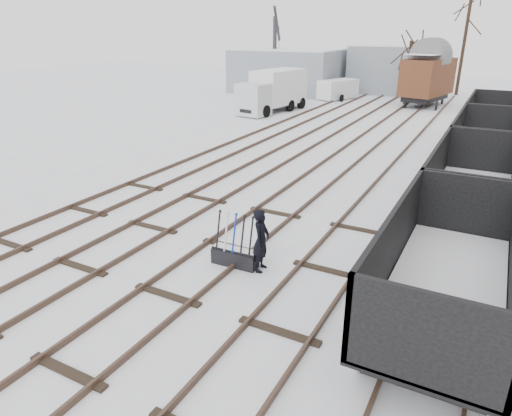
{
  "coord_description": "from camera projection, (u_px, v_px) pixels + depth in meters",
  "views": [
    {
      "loc": [
        6.38,
        -7.38,
        6.1
      ],
      "look_at": [
        0.58,
        3.48,
        1.2
      ],
      "focal_mm": 32.0,
      "sensor_mm": 36.0,
      "label": 1
    }
  ],
  "objects": [
    {
      "name": "tree_far_left",
      "position": [
        408.0,
        73.0,
        37.81
      ],
      "size": [
        0.3,
        0.3,
        5.07
      ],
      "primitive_type": "cylinder",
      "color": "black",
      "rests_on": "ground"
    },
    {
      "name": "ground",
      "position": [
        168.0,
        296.0,
        11.09
      ],
      "size": [
        120.0,
        120.0,
        0.0
      ],
      "primitive_type": "plane",
      "color": "white",
      "rests_on": "ground"
    },
    {
      "name": "crane",
      "position": [
        275.0,
        70.0,
        45.36
      ],
      "size": [
        2.01,
        4.76,
        7.97
      ],
      "rotation": [
        0.0,
        0.0,
        0.32
      ],
      "color": "#2A2A2E",
      "rests_on": "ground"
    },
    {
      "name": "freight_wagon_b",
      "position": [
        471.0,
        196.0,
        14.86
      ],
      "size": [
        2.52,
        6.31,
        2.58
      ],
      "color": "black",
      "rests_on": "ground"
    },
    {
      "name": "shed_left",
      "position": [
        289.0,
        70.0,
        45.53
      ],
      "size": [
        10.0,
        8.0,
        4.1
      ],
      "color": "gray",
      "rests_on": "ground"
    },
    {
      "name": "worker",
      "position": [
        261.0,
        240.0,
        11.99
      ],
      "size": [
        0.51,
        0.69,
        1.75
      ],
      "primitive_type": "imported",
      "rotation": [
        0.0,
        0.0,
        1.72
      ],
      "color": "black",
      "rests_on": "ground"
    },
    {
      "name": "freight_wagon_d",
      "position": [
        490.0,
        126.0,
        25.35
      ],
      "size": [
        2.52,
        6.31,
        2.58
      ],
      "color": "black",
      "rests_on": "ground"
    },
    {
      "name": "panel_van",
      "position": [
        338.0,
        89.0,
        40.93
      ],
      "size": [
        2.97,
        4.23,
        1.71
      ],
      "rotation": [
        0.0,
        0.0,
        -0.37
      ],
      "color": "white",
      "rests_on": "ground"
    },
    {
      "name": "box_van_wagon",
      "position": [
        428.0,
        76.0,
        36.89
      ],
      "size": [
        3.98,
        5.91,
        4.14
      ],
      "rotation": [
        0.0,
        0.0,
        -0.22
      ],
      "color": "black",
      "rests_on": "ground"
    },
    {
      "name": "tree_far_right",
      "position": [
        464.0,
        43.0,
        42.18
      ],
      "size": [
        0.3,
        0.3,
        9.43
      ],
      "primitive_type": "cylinder",
      "color": "black",
      "rests_on": "ground"
    },
    {
      "name": "tracks",
      "position": [
        344.0,
        159.0,
        22.27
      ],
      "size": [
        13.9,
        52.0,
        0.16
      ],
      "color": "black",
      "rests_on": "ground"
    },
    {
      "name": "ground_frame",
      "position": [
        235.0,
        256.0,
        12.46
      ],
      "size": [
        1.31,
        0.46,
        1.49
      ],
      "rotation": [
        0.0,
        0.0,
        0.03
      ],
      "color": "black",
      "rests_on": "ground"
    },
    {
      "name": "shed_right",
      "position": [
        390.0,
        69.0,
        44.79
      ],
      "size": [
        7.0,
        6.0,
        4.5
      ],
      "color": "gray",
      "rests_on": "ground"
    },
    {
      "name": "freight_wagon_a",
      "position": [
        446.0,
        288.0,
        9.61
      ],
      "size": [
        2.52,
        6.31,
        2.58
      ],
      "color": "black",
      "rests_on": "ground"
    },
    {
      "name": "freight_wagon_c",
      "position": [
        483.0,
        151.0,
        20.1
      ],
      "size": [
        2.52,
        6.31,
        2.58
      ],
      "color": "black",
      "rests_on": "ground"
    },
    {
      "name": "lorry",
      "position": [
        273.0,
        91.0,
        34.58
      ],
      "size": [
        2.95,
        7.0,
        3.08
      ],
      "rotation": [
        0.0,
        0.0,
        -0.16
      ],
      "color": "black",
      "rests_on": "ground"
    }
  ]
}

